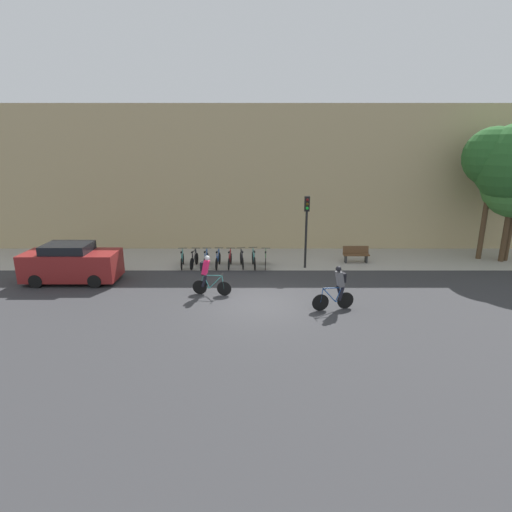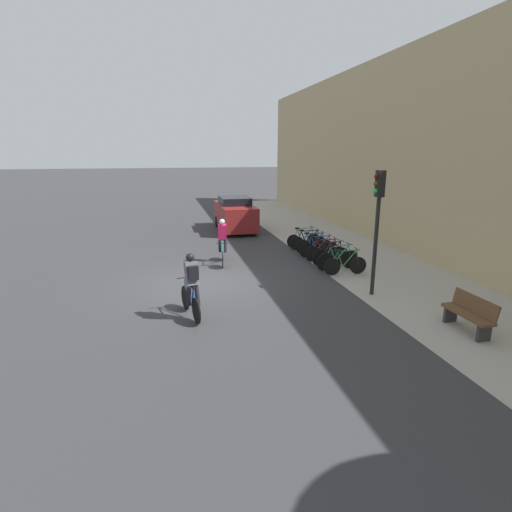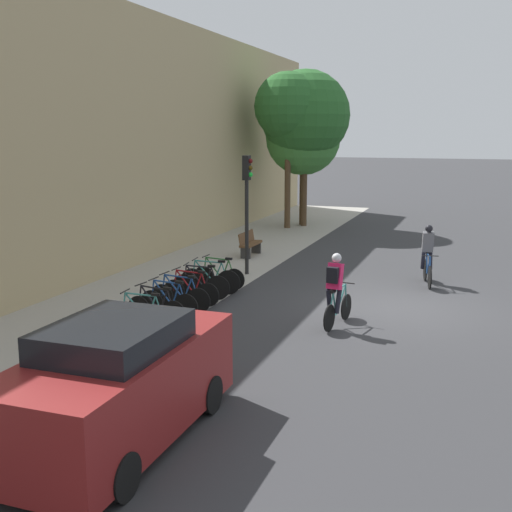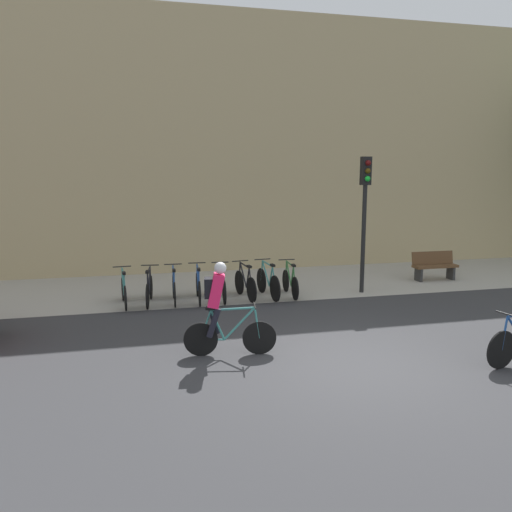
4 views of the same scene
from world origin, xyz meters
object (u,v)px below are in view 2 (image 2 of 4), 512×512
at_px(parked_bike_5, 331,255).
at_px(parked_bike_7, 345,264).
at_px(parked_bike_0, 303,239).
at_px(parked_bike_1, 308,242).
at_px(bench, 469,314).
at_px(parked_bike_4, 325,252).
at_px(cyclist_pink, 222,239).
at_px(parked_car, 235,214).
at_px(parked_bike_2, 313,245).
at_px(traffic_light_pole, 378,211).
at_px(parked_bike_3, 319,248).
at_px(parked_bike_6, 338,259).
at_px(cyclist_grey, 191,284).

height_order(parked_bike_5, parked_bike_7, parked_bike_5).
height_order(parked_bike_0, parked_bike_1, parked_bike_1).
relative_size(parked_bike_1, bench, 1.15).
height_order(parked_bike_1, parked_bike_4, parked_bike_1).
relative_size(parked_bike_1, parked_bike_4, 1.00).
xyz_separation_m(cyclist_pink, parked_car, (-6.56, 1.69, -0.05)).
height_order(parked_bike_2, parked_bike_4, parked_bike_2).
bearing_deg(traffic_light_pole, parked_car, -168.73).
bearing_deg(parked_car, bench, 12.87).
distance_m(parked_bike_4, parked_bike_5, 0.63).
bearing_deg(parked_bike_2, cyclist_pink, -82.15).
xyz_separation_m(parked_bike_3, parked_bike_5, (1.26, 0.00, 0.01)).
distance_m(parked_bike_0, bench, 9.43).
bearing_deg(cyclist_pink, parked_bike_3, 88.92).
relative_size(parked_bike_4, parked_car, 0.38).
bearing_deg(parked_bike_1, parked_bike_6, 0.01).
xyz_separation_m(traffic_light_pole, parked_car, (-11.23, -2.24, -1.70)).
distance_m(parked_bike_0, parked_car, 5.31).
xyz_separation_m(parked_bike_4, parked_bike_5, (0.63, 0.00, 0.01)).
bearing_deg(cyclist_pink, traffic_light_pole, 40.05).
bearing_deg(parked_bike_0, parked_bike_2, 0.04).
xyz_separation_m(parked_bike_0, bench, (9.39, 0.90, 0.08)).
distance_m(parked_bike_0, parked_bike_5, 3.14).
bearing_deg(parked_bike_6, parked_bike_2, 180.00).
bearing_deg(parked_bike_3, parked_bike_5, 0.08).
distance_m(cyclist_pink, parked_bike_5, 4.27).
bearing_deg(cyclist_grey, parked_bike_5, 125.02).
bearing_deg(parked_bike_7, parked_car, -165.71).
bearing_deg(bench, parked_bike_4, -172.54).
distance_m(parked_bike_5, traffic_light_pole, 4.00).
distance_m(parked_bike_7, parked_car, 9.46).
xyz_separation_m(parked_bike_3, parked_bike_7, (2.52, 0.00, -0.01)).
relative_size(cyclist_grey, parked_bike_7, 1.11).
relative_size(cyclist_grey, parked_bike_5, 1.10).
xyz_separation_m(parked_bike_2, bench, (8.13, 0.90, 0.07)).
height_order(cyclist_grey, parked_bike_3, cyclist_grey).
relative_size(parked_bike_2, parked_bike_7, 0.99).
bearing_deg(bench, parked_car, -167.13).
bearing_deg(bench, parked_bike_6, -170.90).
bearing_deg(parked_bike_3, bench, 6.84).
bearing_deg(parked_bike_0, cyclist_grey, -38.42).
distance_m(parked_bike_0, parked_bike_1, 0.63).
bearing_deg(cyclist_pink, parked_bike_7, 57.19).
relative_size(parked_bike_3, parked_bike_6, 0.98).
distance_m(cyclist_pink, parked_bike_7, 4.82).
xyz_separation_m(bench, parked_car, (-14.14, -3.23, 0.44)).
relative_size(parked_bike_0, parked_bike_7, 1.01).
relative_size(parked_bike_0, parked_car, 0.38).
distance_m(parked_bike_3, parked_bike_7, 2.52).
height_order(parked_bike_0, parked_bike_5, parked_bike_5).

